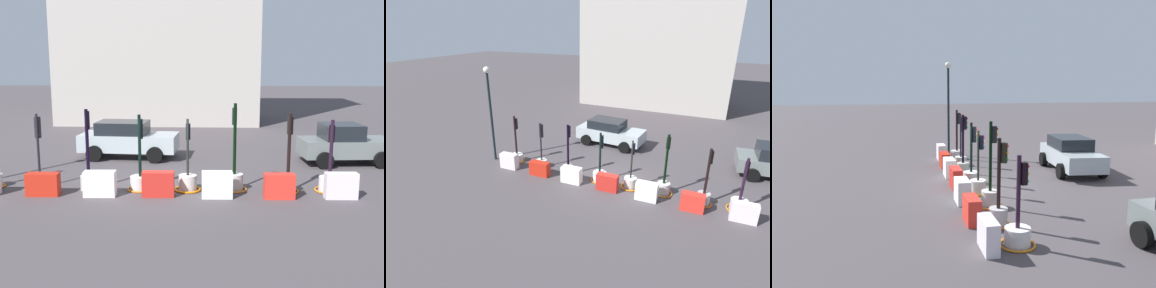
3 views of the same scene
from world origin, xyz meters
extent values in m
plane|color=#484144|center=(0.00, 0.00, 0.00)|extent=(120.00, 120.00, 0.00)
cylinder|color=silver|center=(-6.08, 0.01, 0.23)|extent=(0.68, 0.68, 0.47)
cylinder|color=black|center=(-6.08, 0.01, 1.64)|extent=(0.12, 0.12, 2.34)
cube|color=black|center=(-6.09, 0.15, 2.32)|extent=(0.17, 0.16, 0.64)
sphere|color=red|center=(-6.10, 0.24, 2.53)|extent=(0.10, 0.10, 0.10)
sphere|color=orange|center=(-6.10, 0.24, 2.32)|extent=(0.10, 0.10, 0.10)
sphere|color=green|center=(-6.10, 0.24, 2.11)|extent=(0.10, 0.10, 0.10)
torus|color=orange|center=(-6.08, 0.01, 0.04)|extent=(0.90, 0.90, 0.07)
cylinder|color=beige|center=(-4.33, -0.03, 0.23)|extent=(0.62, 0.62, 0.46)
cylinder|color=black|center=(-4.33, -0.03, 1.55)|extent=(0.09, 0.09, 2.20)
cube|color=black|center=(-4.35, 0.09, 2.16)|extent=(0.20, 0.18, 0.75)
sphere|color=red|center=(-4.36, 0.18, 2.41)|extent=(0.11, 0.11, 0.11)
sphere|color=orange|center=(-4.36, 0.18, 2.16)|extent=(0.11, 0.11, 0.11)
sphere|color=green|center=(-4.36, 0.18, 1.91)|extent=(0.11, 0.11, 0.11)
torus|color=orange|center=(-4.33, -0.03, 0.04)|extent=(0.81, 0.81, 0.08)
cylinder|color=#B0ADA2|center=(-2.54, -0.19, 0.26)|extent=(0.58, 0.58, 0.51)
cylinder|color=black|center=(-2.54, -0.19, 1.68)|extent=(0.12, 0.12, 2.33)
cube|color=black|center=(-2.54, -0.07, 2.45)|extent=(0.15, 0.13, 0.63)
sphere|color=red|center=(-2.54, 0.01, 2.66)|extent=(0.09, 0.09, 0.09)
sphere|color=orange|center=(-2.54, 0.01, 2.45)|extent=(0.09, 0.09, 0.09)
sphere|color=green|center=(-2.54, 0.01, 2.24)|extent=(0.09, 0.09, 0.09)
cylinder|color=silver|center=(-0.73, -0.11, 0.24)|extent=(0.71, 0.71, 0.49)
cylinder|color=black|center=(-0.73, -0.11, 1.57)|extent=(0.11, 0.11, 2.17)
cube|color=black|center=(-0.71, 0.01, 2.14)|extent=(0.19, 0.16, 0.69)
sphere|color=red|center=(-0.70, 0.09, 2.37)|extent=(0.11, 0.11, 0.11)
sphere|color=orange|center=(-0.70, 0.09, 2.14)|extent=(0.11, 0.11, 0.11)
sphere|color=green|center=(-0.70, 0.09, 1.92)|extent=(0.11, 0.11, 0.11)
torus|color=orange|center=(-0.73, -0.11, 0.03)|extent=(0.93, 0.93, 0.06)
cylinder|color=beige|center=(0.93, -0.14, 0.27)|extent=(0.63, 0.63, 0.55)
cylinder|color=black|center=(0.93, -0.14, 1.53)|extent=(0.09, 0.09, 1.97)
cube|color=black|center=(0.95, -0.02, 2.06)|extent=(0.17, 0.16, 0.56)
sphere|color=red|center=(0.95, 0.07, 2.25)|extent=(0.10, 0.10, 0.10)
sphere|color=orange|center=(0.95, 0.07, 2.06)|extent=(0.10, 0.10, 0.10)
sphere|color=green|center=(0.95, 0.07, 1.88)|extent=(0.10, 0.10, 0.10)
torus|color=orange|center=(0.93, -0.14, 0.04)|extent=(0.94, 0.94, 0.08)
cylinder|color=beige|center=(2.55, -0.03, 0.29)|extent=(0.62, 0.62, 0.58)
cylinder|color=black|center=(2.55, -0.03, 1.81)|extent=(0.11, 0.11, 2.47)
cube|color=black|center=(2.54, 0.11, 2.59)|extent=(0.17, 0.17, 0.58)
sphere|color=red|center=(2.53, 0.20, 2.78)|extent=(0.10, 0.10, 0.10)
sphere|color=orange|center=(2.53, 0.20, 2.59)|extent=(0.10, 0.10, 0.10)
sphere|color=green|center=(2.53, 0.20, 2.39)|extent=(0.10, 0.10, 0.10)
torus|color=orange|center=(2.55, -0.03, 0.04)|extent=(0.91, 0.91, 0.07)
cylinder|color=#AFA8AB|center=(4.39, -0.19, 0.29)|extent=(0.57, 0.57, 0.57)
cylinder|color=black|center=(4.39, -0.19, 1.66)|extent=(0.12, 0.12, 2.17)
cube|color=black|center=(4.42, -0.06, 2.30)|extent=(0.19, 0.19, 0.60)
sphere|color=red|center=(4.44, 0.04, 2.50)|extent=(0.10, 0.10, 0.10)
sphere|color=orange|center=(4.44, 0.04, 2.30)|extent=(0.10, 0.10, 0.10)
sphere|color=green|center=(4.44, 0.04, 2.10)|extent=(0.10, 0.10, 0.10)
torus|color=orange|center=(4.39, -0.19, 0.04)|extent=(0.79, 0.79, 0.07)
cylinder|color=silver|center=(5.85, -0.03, 0.25)|extent=(0.72, 0.72, 0.51)
cylinder|color=black|center=(5.85, -0.03, 1.50)|extent=(0.12, 0.12, 1.99)
cube|color=black|center=(5.87, 0.11, 2.00)|extent=(0.17, 0.18, 0.60)
sphere|color=red|center=(5.89, 0.20, 2.20)|extent=(0.10, 0.10, 0.10)
sphere|color=orange|center=(5.89, 0.20, 2.00)|extent=(0.10, 0.10, 0.10)
sphere|color=green|center=(5.89, 0.20, 1.80)|extent=(0.10, 0.10, 0.10)
torus|color=orange|center=(5.85, -0.03, 0.03)|extent=(1.00, 1.00, 0.06)
cube|color=silver|center=(-5.93, -0.91, 0.43)|extent=(1.02, 0.46, 0.86)
cube|color=red|center=(-3.90, -0.93, 0.38)|extent=(1.10, 0.48, 0.77)
cube|color=white|center=(-1.97, -0.93, 0.42)|extent=(1.07, 0.50, 0.85)
cube|color=red|center=(-0.01, -0.89, 0.42)|extent=(1.08, 0.44, 0.85)
cube|color=white|center=(1.95, -0.93, 0.44)|extent=(1.02, 0.50, 0.87)
cube|color=red|center=(3.99, -0.95, 0.42)|extent=(1.02, 0.45, 0.83)
cube|color=silver|center=(6.02, -0.87, 0.43)|extent=(1.06, 0.41, 0.86)
cylinder|color=black|center=(6.48, 3.25, 0.36)|extent=(0.73, 0.33, 0.71)
cube|color=#A8B5B9|center=(-2.03, 5.13, 0.74)|extent=(4.53, 2.14, 0.76)
cube|color=black|center=(-2.31, 5.15, 1.41)|extent=(2.36, 1.77, 0.57)
cylinder|color=black|center=(-0.59, 6.00, 0.36)|extent=(0.74, 0.33, 0.72)
cylinder|color=black|center=(-0.73, 4.06, 0.36)|extent=(0.74, 0.33, 0.72)
cylinder|color=black|center=(-3.32, 6.19, 0.36)|extent=(0.74, 0.33, 0.72)
cylinder|color=black|center=(-3.46, 4.25, 0.36)|extent=(0.74, 0.33, 0.72)
cylinder|color=black|center=(-7.46, -0.30, 2.60)|extent=(0.14, 0.14, 5.20)
sphere|color=silver|center=(-7.46, -0.30, 5.35)|extent=(0.36, 0.36, 0.36)
camera|label=1|loc=(1.73, -15.73, 4.58)|focal=43.32mm
camera|label=2|loc=(4.54, -13.71, 7.76)|focal=29.05mm
camera|label=3|loc=(15.22, -3.00, 4.40)|focal=35.53mm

